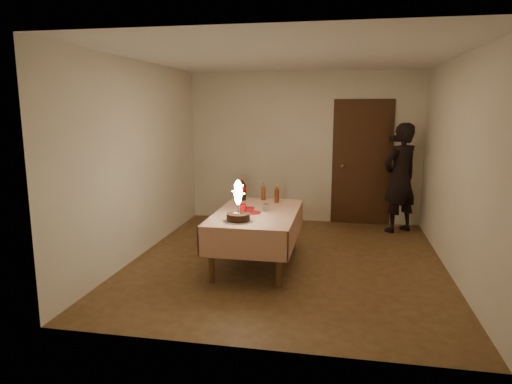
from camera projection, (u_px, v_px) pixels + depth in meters
ground at (287, 261)px, 5.99m from camera, size 4.00×4.50×0.01m
room_shell at (292, 134)px, 5.75m from camera, size 4.04×4.54×2.62m
dining_table at (257, 219)px, 5.80m from camera, size 1.02×1.72×0.69m
birthday_cake at (238, 211)px, 5.29m from camera, size 0.34×0.34×0.48m
red_plate at (252, 212)px, 5.72m from camera, size 0.22×0.22×0.01m
red_cup at (243, 208)px, 5.76m from camera, size 0.08×0.08×0.10m
clear_cup at (266, 207)px, 5.82m from camera, size 0.07×0.07×0.09m
napkin_stack at (248, 209)px, 5.91m from camera, size 0.15×0.15×0.02m
cola_bottle at (242, 190)px, 6.47m from camera, size 0.10×0.10×0.32m
amber_bottle_left at (263, 192)px, 6.50m from camera, size 0.06×0.06×0.25m
amber_bottle_right at (277, 194)px, 6.30m from camera, size 0.06×0.06×0.25m
photographer at (400, 178)px, 7.28m from camera, size 0.76×0.72×1.75m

